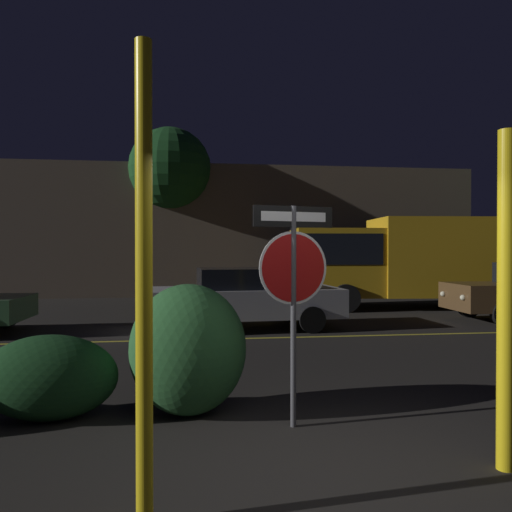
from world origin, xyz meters
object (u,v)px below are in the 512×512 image
at_px(tree_0, 170,170).
at_px(stop_sign, 293,269).
at_px(yellow_pole_right, 506,300).
at_px(delivery_truck, 399,258).
at_px(hedge_bush_1, 49,378).
at_px(passing_car_2, 242,298).
at_px(hedge_bush_2, 188,349).
at_px(yellow_pole_left, 144,284).

bearing_deg(tree_0, stop_sign, -82.81).
relative_size(yellow_pole_right, delivery_truck, 0.40).
distance_m(yellow_pole_right, hedge_bush_1, 4.63).
height_order(yellow_pole_right, passing_car_2, yellow_pole_right).
bearing_deg(hedge_bush_2, delivery_truck, 55.29).
bearing_deg(yellow_pole_left, hedge_bush_2, 82.98).
relative_size(yellow_pole_left, passing_car_2, 0.69).
relative_size(hedge_bush_2, delivery_truck, 0.21).
relative_size(yellow_pole_left, tree_0, 0.49).
xyz_separation_m(hedge_bush_1, tree_0, (0.71, 14.40, 4.56)).
relative_size(stop_sign, yellow_pole_right, 0.81).
height_order(passing_car_2, delivery_truck, delivery_truck).
height_order(yellow_pole_left, delivery_truck, yellow_pole_left).
height_order(yellow_pole_left, passing_car_2, yellow_pole_left).
height_order(stop_sign, yellow_pole_right, yellow_pole_right).
xyz_separation_m(passing_car_2, delivery_truck, (5.44, 3.62, 0.86)).
distance_m(stop_sign, tree_0, 15.43).
distance_m(stop_sign, passing_car_2, 6.60).
xyz_separation_m(yellow_pole_left, yellow_pole_right, (2.94, 0.49, -0.19)).
xyz_separation_m(yellow_pole_right, passing_car_2, (-1.44, 7.76, -0.71)).
distance_m(hedge_bush_1, tree_0, 15.12).
relative_size(hedge_bush_1, tree_0, 0.22).
height_order(yellow_pole_right, hedge_bush_1, yellow_pole_right).
height_order(stop_sign, hedge_bush_1, stop_sign).
distance_m(passing_car_2, tree_0, 9.66).
bearing_deg(yellow_pole_right, hedge_bush_2, 146.59).
xyz_separation_m(yellow_pole_right, hedge_bush_1, (-4.17, 1.77, -0.97)).
distance_m(stop_sign, hedge_bush_1, 2.91).
xyz_separation_m(yellow_pole_left, passing_car_2, (1.51, 8.26, -0.90)).
height_order(hedge_bush_1, tree_0, tree_0).
xyz_separation_m(stop_sign, hedge_bush_2, (-1.10, 0.53, -0.92)).
bearing_deg(hedge_bush_2, stop_sign, -25.72).
relative_size(stop_sign, hedge_bush_2, 1.57).
bearing_deg(tree_0, passing_car_2, -76.50).
bearing_deg(yellow_pole_right, passing_car_2, 100.49).
bearing_deg(tree_0, yellow_pole_left, -88.24).
bearing_deg(yellow_pole_left, delivery_truck, 59.68).
xyz_separation_m(hedge_bush_1, passing_car_2, (2.73, 5.99, 0.26)).
bearing_deg(yellow_pole_right, hedge_bush_1, 156.99).
xyz_separation_m(hedge_bush_2, tree_0, (-0.79, 14.41, 4.29)).
relative_size(hedge_bush_2, tree_0, 0.22).
bearing_deg(delivery_truck, yellow_pole_right, 164.86).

